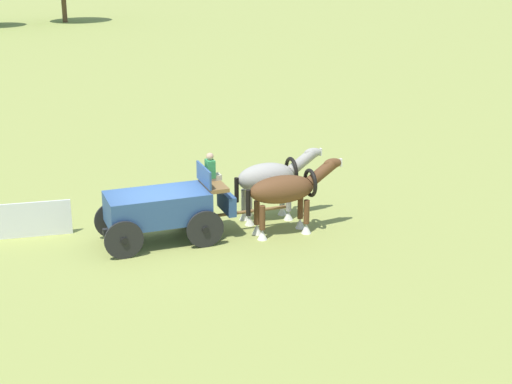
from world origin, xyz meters
The scene contains 5 objects.
ground_plane centered at (0.00, 0.00, 0.00)m, with size 220.00×220.00×0.00m, color olive.
show_wagon centered at (0.16, -0.01, 1.08)m, with size 5.90×2.07×2.51m.
draft_horse_near centered at (3.87, 0.37, 1.37)m, with size 2.97×1.08×2.24m.
draft_horse_off centered at (3.79, -0.93, 1.37)m, with size 3.13×1.01×2.24m.
sponsor_banner centered at (-3.76, 2.12, 0.55)m, with size 3.20×0.06×1.10m, color silver.
Camera 1 is at (-6.21, -20.41, 8.73)m, focal length 53.59 mm.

